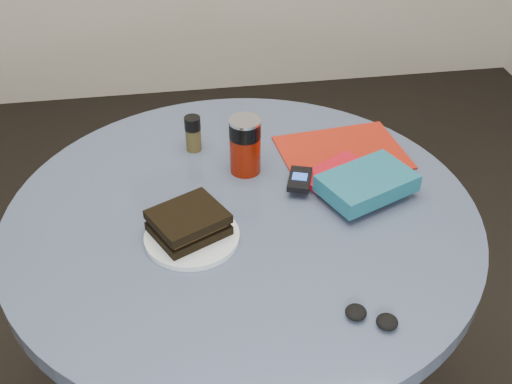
{
  "coord_description": "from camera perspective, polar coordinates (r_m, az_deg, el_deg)",
  "views": [
    {
      "loc": [
        -0.13,
        -1.05,
        1.59
      ],
      "look_at": [
        0.03,
        0.0,
        0.8
      ],
      "focal_mm": 45.0,
      "sensor_mm": 36.0,
      "label": 1
    }
  ],
  "objects": [
    {
      "name": "table",
      "position": [
        1.46,
        -1.17,
        -6.84
      ],
      "size": [
        1.0,
        1.0,
        0.75
      ],
      "color": "black",
      "rests_on": "ground"
    },
    {
      "name": "plate",
      "position": [
        1.29,
        -5.71,
        -3.98
      ],
      "size": [
        0.24,
        0.24,
        0.01
      ],
      "primitive_type": "cylinder",
      "rotation": [
        0.0,
        0.0,
        0.31
      ],
      "color": "silver",
      "rests_on": "table"
    },
    {
      "name": "sandwich",
      "position": [
        1.27,
        -6.02,
        -2.71
      ],
      "size": [
        0.17,
        0.17,
        0.05
      ],
      "color": "black",
      "rests_on": "plate"
    },
    {
      "name": "soda_can",
      "position": [
        1.44,
        -0.98,
        4.15
      ],
      "size": [
        0.07,
        0.07,
        0.13
      ],
      "color": "maroon",
      "rests_on": "table"
    },
    {
      "name": "pepper_grinder",
      "position": [
        1.53,
        -5.62,
        5.21
      ],
      "size": [
        0.04,
        0.04,
        0.09
      ],
      "color": "#3F381B",
      "rests_on": "table"
    },
    {
      "name": "magazine",
      "position": [
        1.55,
        7.66,
        3.5
      ],
      "size": [
        0.31,
        0.25,
        0.01
      ],
      "primitive_type": "cube",
      "rotation": [
        0.0,
        0.0,
        0.11
      ],
      "color": "maroon",
      "rests_on": "table"
    },
    {
      "name": "red_book",
      "position": [
        1.45,
        7.39,
        1.47
      ],
      "size": [
        0.2,
        0.18,
        0.01
      ],
      "primitive_type": "cube",
      "rotation": [
        0.0,
        0.0,
        0.56
      ],
      "color": "#AC0D1B",
      "rests_on": "magazine"
    },
    {
      "name": "novel",
      "position": [
        1.39,
        9.84,
        0.78
      ],
      "size": [
        0.23,
        0.19,
        0.04
      ],
      "primitive_type": "cube",
      "rotation": [
        0.0,
        0.0,
        0.41
      ],
      "color": "#165469",
      "rests_on": "red_book"
    },
    {
      "name": "mp3_player",
      "position": [
        1.41,
        3.91,
        1.13
      ],
      "size": [
        0.07,
        0.09,
        0.02
      ],
      "color": "black",
      "rests_on": "red_book"
    },
    {
      "name": "headphones",
      "position": [
        1.14,
        10.22,
        -10.89
      ],
      "size": [
        0.1,
        0.08,
        0.02
      ],
      "color": "black",
      "rests_on": "table"
    }
  ]
}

